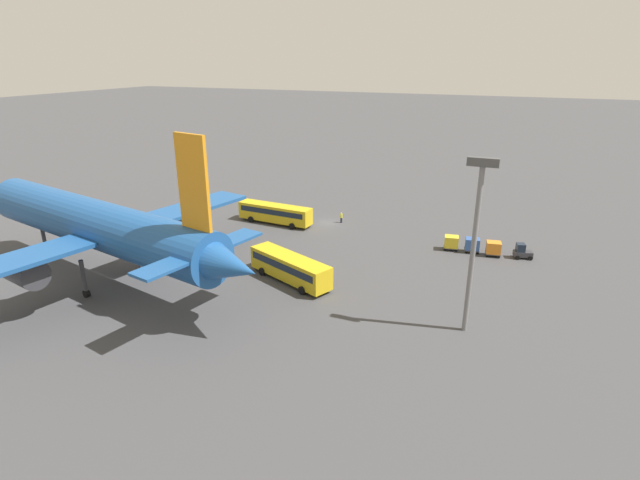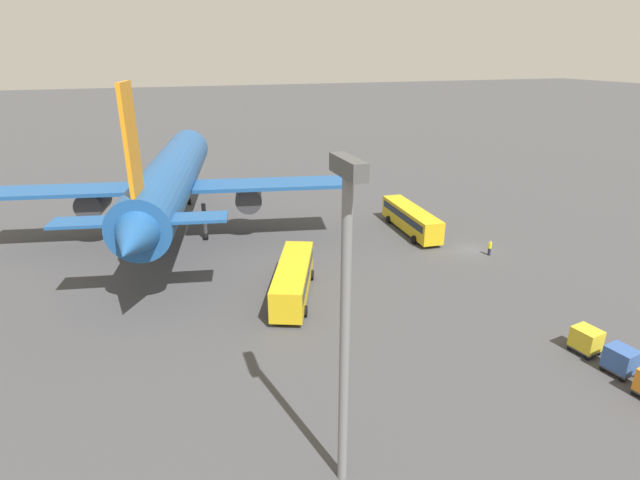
{
  "view_description": "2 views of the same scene",
  "coord_description": "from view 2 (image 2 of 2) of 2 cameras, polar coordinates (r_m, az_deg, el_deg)",
  "views": [
    {
      "loc": [
        -29.82,
        72.7,
        26.09
      ],
      "look_at": [
        -4.97,
        14.8,
        2.72
      ],
      "focal_mm": 28.0,
      "sensor_mm": 36.0,
      "label": 1
    },
    {
      "loc": [
        -45.09,
        34.33,
        21.78
      ],
      "look_at": [
        0.11,
        18.58,
        3.53
      ],
      "focal_mm": 28.0,
      "sensor_mm": 36.0,
      "label": 2
    }
  ],
  "objects": [
    {
      "name": "airplane",
      "position": [
        62.6,
        -16.71,
        6.64
      ],
      "size": [
        49.01,
        41.7,
        19.47
      ],
      "rotation": [
        0.0,
        0.0,
        -0.2
      ],
      "color": "#1E5193",
      "rests_on": "ground"
    },
    {
      "name": "cargo_cart_yellow",
      "position": [
        43.68,
        28.13,
        -9.97
      ],
      "size": [
        2.25,
        1.99,
        2.06
      ],
      "rotation": [
        0.0,
        0.0,
        0.17
      ],
      "color": "#38383D",
      "rests_on": "ground"
    },
    {
      "name": "light_pole",
      "position": [
        23.6,
        2.92,
        -6.98
      ],
      "size": [
        2.8,
        0.7,
        17.55
      ],
      "color": "slate",
      "rests_on": "ground"
    },
    {
      "name": "shuttle_bus_near",
      "position": [
        64.37,
        10.36,
        2.52
      ],
      "size": [
        12.88,
        3.57,
        3.14
      ],
      "rotation": [
        0.0,
        0.0,
        -0.07
      ],
      "color": "gold",
      "rests_on": "ground"
    },
    {
      "name": "worker_person",
      "position": [
        59.51,
        18.82,
        -0.87
      ],
      "size": [
        0.38,
        0.38,
        1.74
      ],
      "color": "#1E1E2D",
      "rests_on": "ground"
    },
    {
      "name": "ground_plane",
      "position": [
        60.72,
        16.83,
        -1.09
      ],
      "size": [
        600.0,
        600.0,
        0.0
      ],
      "primitive_type": "plane",
      "color": "#424244"
    },
    {
      "name": "cargo_cart_blue",
      "position": [
        42.31,
        31.13,
        -11.59
      ],
      "size": [
        2.25,
        1.99,
        2.06
      ],
      "rotation": [
        0.0,
        0.0,
        0.17
      ],
      "color": "#38383D",
      "rests_on": "ground"
    },
    {
      "name": "shuttle_bus_far",
      "position": [
        46.71,
        -3.08,
        -4.3
      ],
      "size": [
        12.23,
        7.26,
        3.24
      ],
      "rotation": [
        0.0,
        0.0,
        -0.4
      ],
      "color": "gold",
      "rests_on": "ground"
    }
  ]
}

